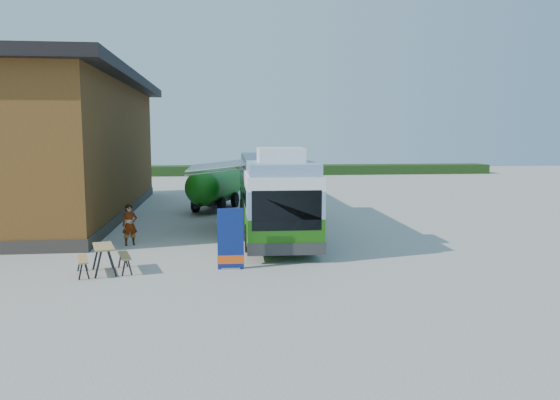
{
  "coord_description": "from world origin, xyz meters",
  "views": [
    {
      "loc": [
        -1.63,
        -20.44,
        4.36
      ],
      "look_at": [
        1.1,
        3.8,
        1.4
      ],
      "focal_mm": 35.0,
      "sensor_mm": 36.0,
      "label": 1
    }
  ],
  "objects": [
    {
      "name": "barn",
      "position": [
        -10.5,
        10.0,
        3.59
      ],
      "size": [
        9.6,
        21.2,
        7.5
      ],
      "color": "brown",
      "rests_on": "ground"
    },
    {
      "name": "person_a",
      "position": [
        -5.14,
        1.23,
        0.81
      ],
      "size": [
        0.68,
        0.55,
        1.62
      ],
      "primitive_type": "imported",
      "rotation": [
        0.0,
        0.0,
        0.32
      ],
      "color": "#999999",
      "rests_on": "ground"
    },
    {
      "name": "banner",
      "position": [
        -1.28,
        -3.09,
        0.82
      ],
      "size": [
        0.87,
        0.19,
        1.99
      ],
      "rotation": [
        0.0,
        0.0,
        -0.02
      ],
      "color": "navy",
      "rests_on": "ground"
    },
    {
      "name": "bus",
      "position": [
        0.72,
        3.52,
        1.84
      ],
      "size": [
        2.9,
        12.61,
        3.86
      ],
      "rotation": [
        0.0,
        0.0,
        -0.02
      ],
      "color": "#277213",
      "rests_on": "ground"
    },
    {
      "name": "hedge",
      "position": [
        8.0,
        38.0,
        0.5
      ],
      "size": [
        40.0,
        3.0,
        1.0
      ],
      "primitive_type": "cube",
      "color": "#264419",
      "rests_on": "ground"
    },
    {
      "name": "ground",
      "position": [
        0.0,
        0.0,
        0.0
      ],
      "size": [
        100.0,
        100.0,
        0.0
      ],
      "primitive_type": "plane",
      "color": "#BCB7AD",
      "rests_on": "ground"
    },
    {
      "name": "slurry_tanker",
      "position": [
        -1.82,
        11.25,
        1.4
      ],
      "size": [
        3.32,
        6.32,
        2.43
      ],
      "rotation": [
        0.0,
        0.0,
        -0.32
      ],
      "color": "#187715",
      "rests_on": "ground"
    },
    {
      "name": "person_b",
      "position": [
        0.88,
        8.29,
        0.8
      ],
      "size": [
        0.84,
        0.94,
        1.6
      ],
      "primitive_type": "imported",
      "rotation": [
        0.0,
        0.0,
        -1.92
      ],
      "color": "#999999",
      "rests_on": "ground"
    },
    {
      "name": "awning",
      "position": [
        -1.36,
        3.98,
        2.8
      ],
      "size": [
        2.98,
        4.74,
        0.55
      ],
      "rotation": [
        0.0,
        0.0,
        -0.02
      ],
      "color": "white",
      "rests_on": "ground"
    },
    {
      "name": "picnic_table",
      "position": [
        -5.26,
        -3.14,
        0.66
      ],
      "size": [
        1.85,
        1.73,
        0.88
      ],
      "rotation": [
        0.0,
        0.0,
        0.27
      ],
      "color": "tan",
      "rests_on": "ground"
    }
  ]
}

